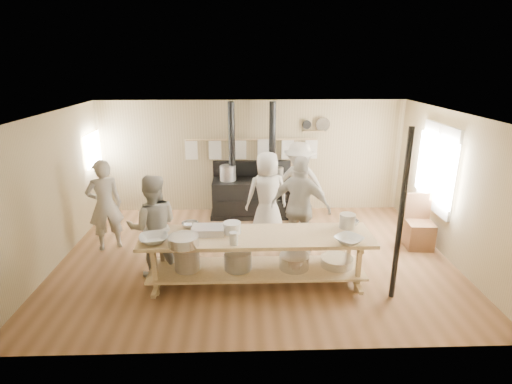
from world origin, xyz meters
TOP-DOWN VIEW (x-y plane):
  - ground at (0.00, 0.00)m, footprint 7.00×7.00m
  - room_shell at (0.00, 0.00)m, footprint 7.00×7.00m
  - window_right at (3.47, 0.60)m, footprint 0.09×1.50m
  - left_opening at (-3.45, 2.00)m, footprint 0.00×0.90m
  - stove at (-0.01, 2.12)m, footprint 1.90×0.75m
  - towel_rail at (0.00, 2.40)m, footprint 3.00×0.04m
  - back_wall_shelf at (1.46, 2.43)m, footprint 0.63×0.14m
  - prep_table at (-0.01, -0.90)m, footprint 3.60×0.90m
  - support_post at (2.05, -1.35)m, footprint 0.08×0.08m
  - cook_far_left at (-2.79, 0.48)m, footprint 0.76×0.66m
  - cook_left at (-1.67, -0.57)m, footprint 0.95×0.80m
  - cook_center at (0.27, 0.96)m, footprint 0.96×0.73m
  - cook_right at (0.81, 0.05)m, footprint 1.19×0.87m
  - cook_by_window at (0.99, 1.59)m, footprint 1.34×1.03m
  - chair at (3.15, 0.33)m, footprint 0.52×0.52m
  - bowl_white_a at (-1.55, -1.10)m, footprint 0.51×0.51m
  - bowl_steel_a at (-1.08, -0.57)m, footprint 0.38×0.38m
  - bowl_white_b at (1.36, -1.23)m, footprint 0.56×0.56m
  - bowl_steel_b at (1.55, -0.57)m, footprint 0.36×0.36m
  - roasting_pan at (-0.76, -0.82)m, footprint 0.51×0.35m
  - mixing_bowl_large at (-1.09, -1.23)m, footprint 0.55×0.55m
  - bucket_galv at (1.48, -0.66)m, footprint 0.26×0.26m
  - deep_bowl_enamel at (-0.38, -0.80)m, footprint 0.36×0.36m
  - pitcher at (-0.35, -1.23)m, footprint 0.14×0.14m

SIDE VIEW (x-z plane):
  - ground at x=0.00m, z-range 0.00..0.00m
  - chair at x=3.15m, z-range -0.21..0.82m
  - prep_table at x=-0.01m, z-range 0.10..0.95m
  - stove at x=-0.01m, z-range -0.78..1.82m
  - cook_left at x=-1.67m, z-range 0.00..1.74m
  - cook_far_left at x=-2.79m, z-range 0.00..1.75m
  - cook_center at x=0.27m, z-range 0.00..1.76m
  - bowl_steel_a at x=-1.08m, z-range 0.85..0.94m
  - bowl_steel_b at x=1.55m, z-range 0.85..0.94m
  - bowl_white_b at x=1.36m, z-range 0.85..0.95m
  - bowl_white_a at x=-1.55m, z-range 0.85..0.95m
  - roasting_pan at x=-0.76m, z-range 0.85..0.96m
  - cook_by_window at x=0.99m, z-range 0.00..1.82m
  - mixing_bowl_large at x=-1.09m, z-range 0.85..0.99m
  - deep_bowl_enamel at x=-0.38m, z-range 0.85..1.02m
  - cook_right at x=0.81m, z-range 0.00..1.88m
  - pitcher at x=-0.35m, z-range 0.85..1.05m
  - bucket_galv at x=1.48m, z-range 0.85..1.09m
  - support_post at x=2.05m, z-range 0.00..2.60m
  - window_right at x=3.47m, z-range 0.67..2.33m
  - towel_rail at x=0.00m, z-range 1.33..1.80m
  - left_opening at x=-3.45m, z-range 1.15..2.05m
  - room_shell at x=0.00m, z-range -1.88..5.12m
  - back_wall_shelf at x=1.46m, z-range 1.84..2.17m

